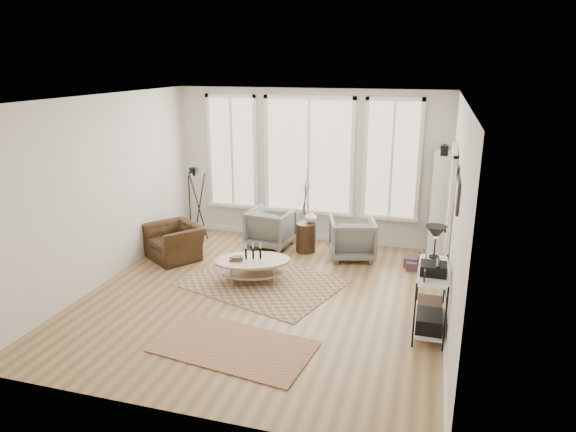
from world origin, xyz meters
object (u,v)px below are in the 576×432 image
(coffee_table, at_px, (252,264))
(armchair_right, at_px, (352,238))
(armchair_left, at_px, (271,228))
(accent_chair, at_px, (175,242))
(low_shelf, at_px, (431,293))
(bookcase, at_px, (439,208))
(side_table, at_px, (306,214))

(coffee_table, xyz_separation_m, armchair_right, (1.35, 1.48, 0.07))
(armchair_left, xyz_separation_m, accent_chair, (-1.45, -1.05, -0.06))
(low_shelf, bearing_deg, accent_chair, 162.82)
(armchair_right, bearing_deg, bookcase, 175.42)
(armchair_left, relative_size, side_table, 0.53)
(bookcase, xyz_separation_m, low_shelf, (-0.06, -2.52, -0.44))
(armchair_right, bearing_deg, low_shelf, 105.96)
(armchair_left, distance_m, side_table, 0.79)
(armchair_left, relative_size, accent_chair, 0.85)
(side_table, relative_size, accent_chair, 1.62)
(low_shelf, bearing_deg, bookcase, 88.72)
(coffee_table, height_order, armchair_left, armchair_left)
(armchair_right, distance_m, side_table, 0.95)
(armchair_left, height_order, accent_chair, armchair_left)
(low_shelf, relative_size, armchair_right, 1.65)
(coffee_table, height_order, accent_chair, accent_chair)
(armchair_left, distance_m, armchair_right, 1.58)
(bookcase, bearing_deg, coffee_table, -147.77)
(low_shelf, distance_m, armchair_left, 3.81)
(low_shelf, height_order, side_table, side_table)
(low_shelf, relative_size, coffee_table, 0.94)
(armchair_right, height_order, accent_chair, armchair_right)
(coffee_table, bearing_deg, bookcase, 32.23)
(side_table, xyz_separation_m, accent_chair, (-2.15, -0.96, -0.42))
(side_table, bearing_deg, bookcase, 4.89)
(armchair_right, relative_size, side_table, 0.53)
(bookcase, distance_m, armchair_left, 3.06)
(bookcase, bearing_deg, armchair_left, -177.95)
(low_shelf, distance_m, side_table, 3.24)
(accent_chair, bearing_deg, low_shelf, 17.43)
(bookcase, xyz_separation_m, side_table, (-2.31, -0.20, -0.23))
(coffee_table, bearing_deg, side_table, 72.76)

